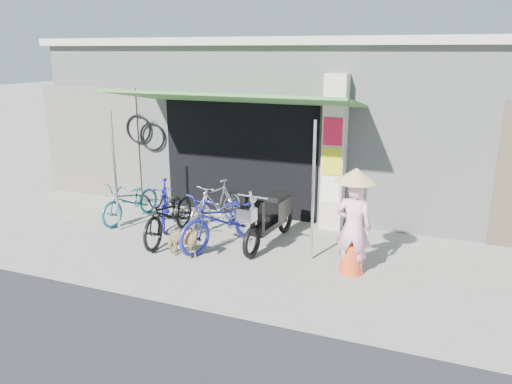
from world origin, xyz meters
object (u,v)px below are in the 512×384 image
at_px(bike_silver, 217,204).
at_px(moped, 271,218).
at_px(bike_black, 170,214).
at_px(bike_blue, 164,204).
at_px(street_dog, 183,242).
at_px(bike_teal, 131,200).
at_px(bike_navy, 223,219).
at_px(nun, 354,222).

height_order(bike_silver, moped, moped).
bearing_deg(bike_silver, bike_black, -103.55).
xyz_separation_m(bike_blue, street_dog, (1.15, -1.30, -0.17)).
distance_m(bike_teal, moped, 3.13).
bearing_deg(bike_navy, street_dog, -97.64).
bearing_deg(bike_silver, moped, -5.61).
distance_m(bike_blue, bike_black, 0.79).
distance_m(bike_teal, bike_black, 1.45).
bearing_deg(moped, bike_black, -159.27).
xyz_separation_m(bike_teal, bike_blue, (0.81, -0.02, 0.03)).
xyz_separation_m(bike_black, bike_navy, (1.07, 0.05, 0.02)).
height_order(bike_navy, street_dog, bike_navy).
bearing_deg(bike_teal, nun, -2.98).
height_order(bike_black, bike_silver, bike_black).
xyz_separation_m(bike_blue, bike_black, (0.49, -0.62, 0.04)).
height_order(bike_teal, bike_silver, bike_silver).
xyz_separation_m(bike_blue, bike_navy, (1.56, -0.57, 0.06)).
distance_m(bike_teal, bike_blue, 0.81).
bearing_deg(nun, bike_black, -4.40).
height_order(street_dog, moped, moped).
height_order(bike_teal, street_dog, bike_teal).
height_order(bike_blue, nun, nun).
distance_m(bike_silver, nun, 3.18).
xyz_separation_m(bike_navy, street_dog, (-0.41, -0.73, -0.23)).
xyz_separation_m(bike_navy, nun, (2.37, -0.27, 0.34)).
height_order(bike_silver, bike_navy, bike_navy).
xyz_separation_m(moped, nun, (1.61, -0.70, 0.35)).
bearing_deg(moped, bike_navy, -144.22).
distance_m(bike_blue, street_dog, 1.75).
bearing_deg(bike_blue, bike_navy, -47.75).
bearing_deg(bike_teal, bike_black, -18.76).
bearing_deg(bike_silver, nun, -7.51).
distance_m(bike_black, moped, 1.88).
distance_m(street_dog, nun, 2.87).
height_order(bike_black, bike_navy, bike_navy).
distance_m(street_dog, moped, 1.66).
xyz_separation_m(bike_black, street_dog, (0.66, -0.69, -0.21)).
height_order(bike_teal, bike_black, bike_black).
height_order(bike_teal, bike_blue, bike_blue).
bearing_deg(bike_navy, nun, 14.93).
bearing_deg(nun, bike_teal, -10.98).
bearing_deg(bike_blue, bike_silver, -8.97).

